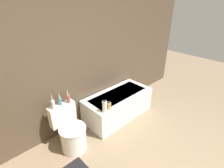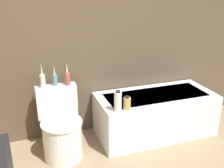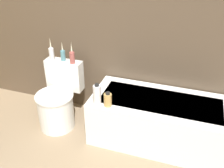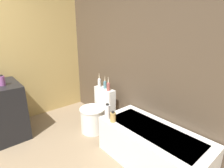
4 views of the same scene
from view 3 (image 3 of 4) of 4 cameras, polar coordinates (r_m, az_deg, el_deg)
wall_back_tiled at (r=2.92m, az=-3.94°, el=16.49°), size 6.40×0.06×2.60m
bathtub at (r=2.85m, az=10.04°, el=-7.80°), size 1.41×0.65×0.51m
toilet at (r=3.09m, az=-11.65°, el=-3.86°), size 0.43×0.56×0.72m
vase_gold at (r=3.05m, az=-13.05°, el=6.67°), size 0.06×0.06×0.27m
vase_silver at (r=3.01m, az=-10.64°, el=6.35°), size 0.05×0.05×0.23m
vase_bronze at (r=2.93m, az=-8.68°, el=5.97°), size 0.06×0.06×0.25m
shampoo_bottle_tall at (r=2.55m, az=-3.27°, el=-2.39°), size 0.08×0.08×0.23m
shampoo_bottle_short at (r=2.55m, az=-0.93°, el=-3.42°), size 0.08×0.08×0.15m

